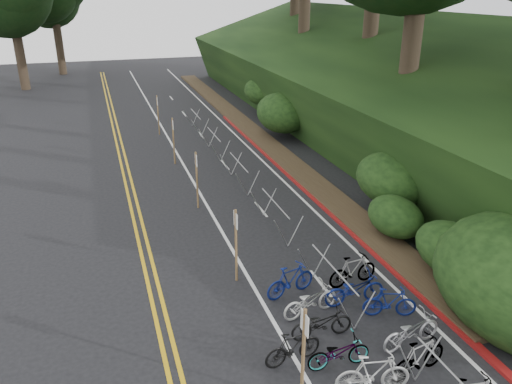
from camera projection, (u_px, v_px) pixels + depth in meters
road_markings at (204, 216)px, 20.56m from camera, size 7.47×80.00×0.01m
red_curb at (299, 185)px, 23.66m from camera, size 0.25×28.00×0.10m
embankment at (365, 94)px, 30.96m from camera, size 14.30×48.14×9.11m
bike_racks_rest at (239, 168)px, 23.46m from camera, size 1.14×23.00×1.17m
signpost_near at (303, 351)px, 10.78m from camera, size 0.08×0.40×2.56m
signposts_rest at (184, 155)px, 23.44m from camera, size 0.08×18.40×2.50m
bike_front at (293, 347)px, 12.39m from camera, size 0.65×1.61×0.94m
bike_valet at (372, 338)px, 12.68m from camera, size 3.20×8.45×1.07m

